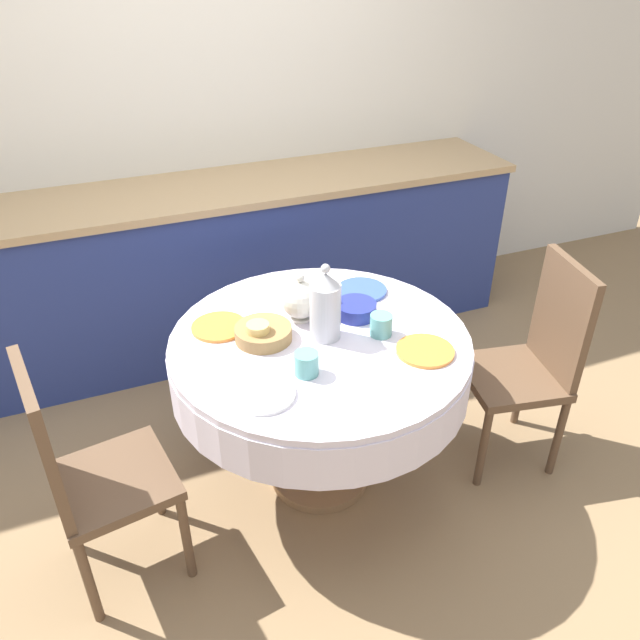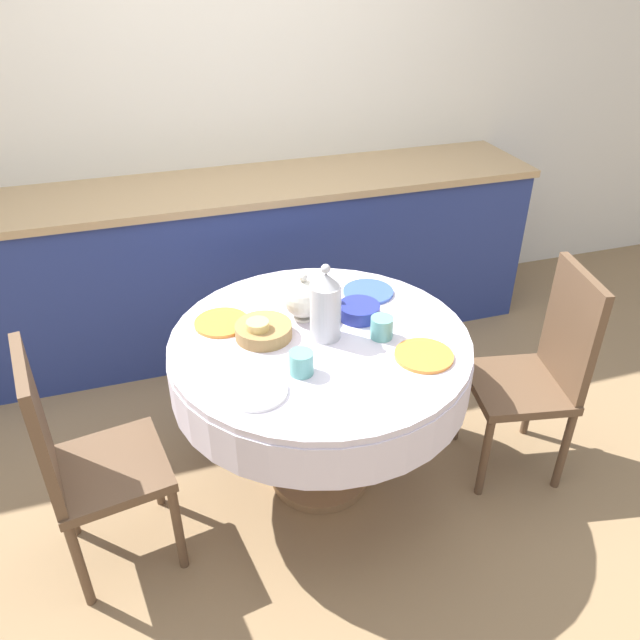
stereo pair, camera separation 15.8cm
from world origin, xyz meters
TOP-DOWN VIEW (x-y plane):
  - ground_plane at (0.00, 0.00)m, footprint 12.00×12.00m
  - wall_back at (0.00, 1.62)m, footprint 7.00×0.05m
  - kitchen_counter at (0.00, 1.28)m, footprint 3.24×0.64m
  - dining_table at (0.00, 0.00)m, footprint 1.19×1.19m
  - chair_left at (0.93, -0.18)m, footprint 0.47×0.47m
  - chair_right at (-0.93, -0.15)m, footprint 0.46×0.46m
  - plate_near_left at (-0.31, -0.26)m, footprint 0.22×0.22m
  - cup_near_left at (-0.13, -0.20)m, footprint 0.09×0.09m
  - plate_near_right at (0.33, -0.24)m, footprint 0.22×0.22m
  - cup_near_right at (0.23, -0.07)m, footprint 0.09×0.09m
  - plate_far_left at (-0.35, 0.21)m, footprint 0.22×0.22m
  - cup_far_left at (-0.23, 0.05)m, footprint 0.09×0.09m
  - plate_far_right at (0.31, 0.27)m, footprint 0.22×0.22m
  - cup_far_right at (0.10, 0.22)m, footprint 0.09×0.09m
  - coffee_carafe at (0.02, -0.00)m, footprint 0.12×0.12m
  - teapot at (-0.02, 0.16)m, footprint 0.22×0.16m
  - bread_basket at (-0.21, 0.07)m, footprint 0.22×0.22m
  - fruit_bowl at (0.20, 0.10)m, footprint 0.17×0.17m

SIDE VIEW (x-z plane):
  - ground_plane at x=0.00m, z-range 0.00..0.00m
  - kitchen_counter at x=0.00m, z-range 0.00..0.96m
  - chair_left at x=0.93m, z-range 0.05..1.02m
  - chair_right at x=-0.93m, z-range 0.05..1.02m
  - dining_table at x=0.00m, z-range 0.25..1.01m
  - plate_near_left at x=-0.31m, z-range 0.76..0.77m
  - plate_near_right at x=0.33m, z-range 0.76..0.77m
  - plate_far_left at x=-0.35m, z-range 0.76..0.77m
  - plate_far_right at x=0.31m, z-range 0.76..0.77m
  - bread_basket at x=-0.21m, z-range 0.76..0.81m
  - fruit_bowl at x=0.20m, z-range 0.76..0.82m
  - cup_near_left at x=-0.13m, z-range 0.76..0.85m
  - cup_near_right at x=0.23m, z-range 0.76..0.85m
  - cup_far_left at x=-0.23m, z-range 0.76..0.85m
  - cup_far_right at x=0.10m, z-range 0.76..0.85m
  - teapot at x=-0.02m, z-range 0.75..0.95m
  - coffee_carafe at x=0.02m, z-range 0.74..1.06m
  - wall_back at x=0.00m, z-range 0.00..2.60m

